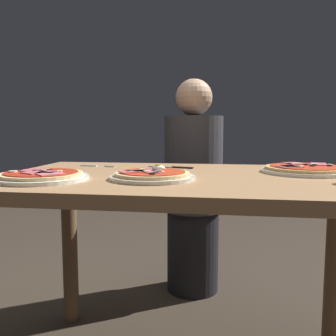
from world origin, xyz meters
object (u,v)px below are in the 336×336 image
Objects in this scene: pizza_across_left at (42,176)px; diner_person at (193,192)px; dining_table at (188,208)px; pizza_foreground at (152,175)px; pizza_across_right at (306,169)px; knife at (174,167)px; fork at (95,166)px.

diner_person is at bearing 67.15° from pizza_across_left.
dining_table is 4.78× the size of pizza_foreground.
pizza_across_right is 0.50m from knife.
fork is (0.03, 0.40, -0.01)m from pizza_across_left.
dining_table is at bearing 93.25° from diner_person.
pizza_across_right is at bearing -10.01° from knife.
knife is (-0.50, 0.09, -0.01)m from pizza_across_right.
pizza_foreground is 0.46m from fork.
fork is at bearing 55.76° from diner_person.
diner_person is (-0.04, 0.77, -0.08)m from dining_table.
pizza_across_right reaches higher than fork.
pizza_across_left is 0.25× the size of diner_person.
dining_table is at bearing -162.42° from pizza_across_right.
dining_table is at bearing -69.93° from knife.
fork is 0.69m from diner_person.
diner_person is at bearing 86.17° from knife.
diner_person reaches higher than dining_table.
pizza_foreground is 0.35m from pizza_across_left.
diner_person is (0.37, 0.54, -0.20)m from fork.
pizza_across_left is 1.85× the size of fork.
diner_person is at bearing 93.25° from dining_table.
dining_table is 0.26m from knife.
pizza_across_left is 1.51× the size of knife.
knife is (-0.08, 0.22, 0.12)m from dining_table.
pizza_foreground is 0.86× the size of pizza_across_right.
pizza_across_left is (-0.44, -0.18, 0.13)m from dining_table.
diner_person reaches higher than pizza_across_left.
fork is at bearing 173.75° from pizza_across_right.
pizza_across_left is at bearing -159.98° from pizza_across_right.
knife is at bearing 86.17° from diner_person.
diner_person is (0.40, 0.95, -0.21)m from pizza_across_left.
pizza_across_right is at bearing -6.25° from fork.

